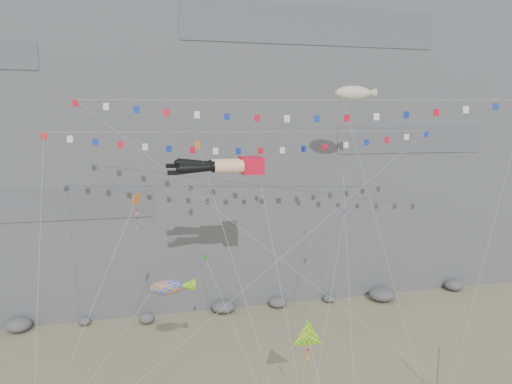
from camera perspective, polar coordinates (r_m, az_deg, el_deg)
cliff at (r=65.68m, az=-6.39°, el=12.33°), size 80.00×28.00×50.00m
talus_boulders at (r=54.26m, az=-3.72°, el=-12.95°), size 60.00×3.00×1.20m
anchor_pole_right at (r=41.07m, az=20.08°, el=-18.66°), size 0.12×0.12×3.77m
legs_kite at (r=38.74m, az=-3.50°, el=3.00°), size 7.38×14.84×21.46m
flag_banner_upper at (r=42.99m, az=-0.78°, el=6.88°), size 33.15×14.60×28.45m
flag_banner_lower at (r=40.04m, az=5.33°, el=10.41°), size 34.61×11.72×24.75m
harlequin_kite at (r=34.93m, az=-13.58°, el=-0.99°), size 7.56×5.54×16.82m
fish_windsock at (r=36.34m, az=-10.18°, el=-10.68°), size 10.15×5.30×12.60m
delta_kite at (r=34.00m, az=5.98°, el=-16.23°), size 2.33×4.41×7.81m
blimp_windsock at (r=47.22m, az=11.03°, el=10.99°), size 4.37×13.06×25.56m
small_kite_a at (r=39.53m, az=-6.55°, el=4.90°), size 4.32×14.38×23.02m
small_kite_b at (r=43.40m, az=10.02°, el=-2.75°), size 8.48×13.00×19.13m
small_kite_c at (r=37.64m, az=-5.71°, el=-7.74°), size 4.00×10.15×14.13m
small_kite_d at (r=43.55m, az=9.97°, el=1.31°), size 5.49×14.32×21.00m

